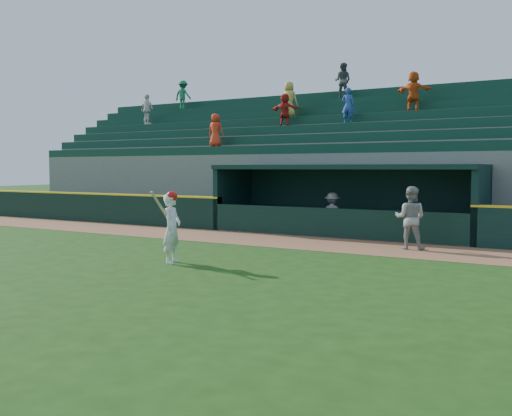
# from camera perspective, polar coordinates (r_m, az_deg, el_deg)

# --- Properties ---
(ground) EXTENTS (120.00, 120.00, 0.00)m
(ground) POSITION_cam_1_polar(r_m,az_deg,el_deg) (13.69, -3.41, -5.84)
(ground) COLOR #1C4110
(ground) RESTS_ON ground
(warning_track) EXTENTS (40.00, 3.00, 0.01)m
(warning_track) POSITION_cam_1_polar(r_m,az_deg,el_deg) (17.92, 5.37, -3.50)
(warning_track) COLOR brown
(warning_track) RESTS_ON ground
(field_wall_left) EXTENTS (15.50, 0.30, 1.20)m
(field_wall_left) POSITION_cam_1_polar(r_m,az_deg,el_deg) (26.62, -17.60, 0.07)
(field_wall_left) COLOR black
(field_wall_left) RESTS_ON ground
(wall_stripe_left) EXTENTS (15.50, 0.32, 0.06)m
(wall_stripe_left) POSITION_cam_1_polar(r_m,az_deg,el_deg) (26.59, -17.63, 1.42)
(wall_stripe_left) COLOR yellow
(wall_stripe_left) RESTS_ON field_wall_left
(dugout_player_front) EXTENTS (0.95, 0.78, 1.82)m
(dugout_player_front) POSITION_cam_1_polar(r_m,az_deg,el_deg) (16.99, 15.18, -0.96)
(dugout_player_front) COLOR #989893
(dugout_player_front) RESTS_ON ground
(dugout_player_inside) EXTENTS (1.05, 0.75, 1.48)m
(dugout_player_inside) POSITION_cam_1_polar(r_m,az_deg,el_deg) (20.23, 7.64, -0.56)
(dugout_player_inside) COLOR #999994
(dugout_player_inside) RESTS_ON ground
(dugout) EXTENTS (9.40, 2.80, 2.46)m
(dugout) POSITION_cam_1_polar(r_m,az_deg,el_deg) (20.64, 9.05, 1.23)
(dugout) COLOR slate
(dugout) RESTS_ON ground
(stands) EXTENTS (34.50, 6.25, 7.44)m
(stands) POSITION_cam_1_polar(r_m,az_deg,el_deg) (24.93, 12.87, 4.04)
(stands) COLOR slate
(stands) RESTS_ON ground
(batter_at_plate) EXTENTS (0.60, 0.81, 1.80)m
(batter_at_plate) POSITION_cam_1_polar(r_m,az_deg,el_deg) (14.17, -8.41, -1.89)
(batter_at_plate) COLOR white
(batter_at_plate) RESTS_ON ground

